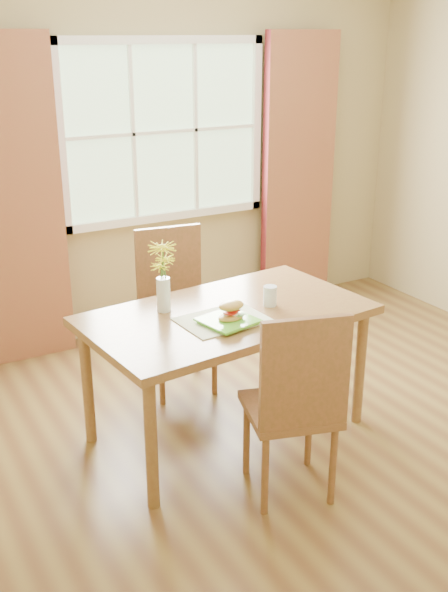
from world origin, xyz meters
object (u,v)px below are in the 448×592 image
object	(u,v)px
dining_table	(227,324)
flower_vase	(163,270)
chair_near	(296,400)
chair_far	(174,301)
water_glass	(270,296)
croissant_sandwich	(231,311)

from	to	relation	value
dining_table	flower_vase	xyz separation A→B (m)	(-0.30, 0.18, 0.31)
dining_table	chair_near	bearing A→B (deg)	-97.68
chair_far	water_glass	world-z (taller)	chair_far
dining_table	flower_vase	size ratio (longest dim) A/B	4.16
chair_far	flower_vase	world-z (taller)	flower_vase
croissant_sandwich	water_glass	bearing A→B (deg)	18.15
chair_far	water_glass	xyz separation A→B (m)	(0.24, -0.75, 0.24)
chair_far	dining_table	bearing A→B (deg)	-83.09
water_glass	croissant_sandwich	bearing A→B (deg)	-159.22
dining_table	flower_vase	world-z (taller)	flower_vase
croissant_sandwich	chair_far	bearing A→B (deg)	82.03
chair_near	croissant_sandwich	world-z (taller)	chair_near
dining_table	chair_near	distance (m)	0.71
dining_table	croissant_sandwich	distance (m)	0.23
chair_near	croissant_sandwich	bearing A→B (deg)	110.97
dining_table	chair_near	size ratio (longest dim) A/B	1.60
water_glass	flower_vase	bearing A→B (deg)	158.29
dining_table	croissant_sandwich	world-z (taller)	croissant_sandwich
chair_near	croissant_sandwich	distance (m)	0.61
chair_near	chair_far	size ratio (longest dim) A/B	0.98
croissant_sandwich	flower_vase	size ratio (longest dim) A/B	0.39
dining_table	water_glass	bearing A→B (deg)	-15.29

